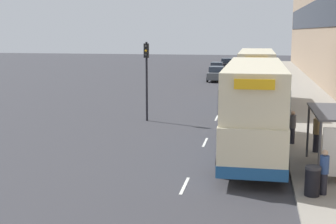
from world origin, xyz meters
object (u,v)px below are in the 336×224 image
(double_decker_bus_ahead, at_px, (256,77))
(car_1, at_px, (217,69))
(car_0, at_px, (216,74))
(litter_bin, at_px, (312,181))
(pedestrian_2, at_px, (317,133))
(car_3, at_px, (227,64))
(pedestrian_at_shelter, at_px, (324,172))
(car_2, at_px, (260,68))
(pedestrian_1, at_px, (292,127))
(traffic_light_far_kerb, at_px, (147,68))
(double_decker_bus_near, at_px, (254,107))

(double_decker_bus_ahead, bearing_deg, car_1, 101.24)
(car_0, height_order, litter_bin, car_0)
(car_1, bearing_deg, pedestrian_2, 101.32)
(car_3, distance_m, litter_bin, 56.01)
(pedestrian_at_shelter, bearing_deg, pedestrian_2, 85.56)
(car_1, distance_m, pedestrian_at_shelter, 47.02)
(double_decker_bus_ahead, xyz_separation_m, pedestrian_2, (2.89, -14.23, -1.21))
(car_3, bearing_deg, car_2, 126.13)
(car_3, height_order, pedestrian_at_shelter, car_3)
(pedestrian_1, bearing_deg, pedestrian_2, -57.10)
(car_1, bearing_deg, car_2, -157.38)
(car_1, bearing_deg, car_3, -95.04)
(double_decker_bus_ahead, distance_m, pedestrian_at_shelter, 20.46)
(pedestrian_2, bearing_deg, traffic_light_far_kerb, 145.10)
(double_decker_bus_ahead, distance_m, car_3, 35.47)
(car_3, distance_m, pedestrian_at_shelter, 55.86)
(car_0, xyz_separation_m, pedestrian_2, (7.49, -32.57, 0.22))
(double_decker_bus_ahead, distance_m, pedestrian_1, 12.89)
(litter_bin, bearing_deg, pedestrian_at_shelter, 27.10)
(traffic_light_far_kerb, bearing_deg, double_decker_bus_near, -46.92)
(car_1, distance_m, car_2, 6.14)
(car_2, xyz_separation_m, litter_bin, (1.55, -48.97, -0.18))
(car_2, relative_size, car_3, 0.96)
(car_2, bearing_deg, double_decker_bus_near, -90.69)
(car_2, relative_size, litter_bin, 4.02)
(double_decker_bus_ahead, bearing_deg, pedestrian_at_shelter, -83.19)
(double_decker_bus_ahead, height_order, pedestrian_1, double_decker_bus_ahead)
(double_decker_bus_ahead, xyz_separation_m, car_0, (-4.60, 18.34, -1.43))
(double_decker_bus_ahead, height_order, pedestrian_2, double_decker_bus_ahead)
(car_0, xyz_separation_m, pedestrian_1, (6.49, -31.03, 0.14))
(car_2, height_order, pedestrian_1, pedestrian_1)
(car_2, relative_size, pedestrian_2, 2.32)
(pedestrian_at_shelter, bearing_deg, car_3, 97.01)
(car_3, height_order, litter_bin, car_3)
(car_1, height_order, car_2, car_2)
(car_2, distance_m, pedestrian_at_shelter, 48.81)
(car_1, bearing_deg, pedestrian_1, 100.34)
(car_3, bearing_deg, car_0, 89.31)
(car_3, relative_size, pedestrian_2, 2.42)
(pedestrian_at_shelter, bearing_deg, pedestrian_1, 93.99)
(pedestrian_1, bearing_deg, double_decker_bus_ahead, 98.48)
(double_decker_bus_near, distance_m, car_0, 33.42)
(car_0, xyz_separation_m, car_1, (-0.60, 7.80, -0.01))
(pedestrian_at_shelter, bearing_deg, double_decker_bus_ahead, 96.81)
(double_decker_bus_near, xyz_separation_m, car_2, (0.52, 43.23, -1.43))
(car_3, bearing_deg, traffic_light_far_kerb, 86.60)
(car_1, xyz_separation_m, pedestrian_at_shelter, (7.61, -46.40, 0.11))
(pedestrian_1, distance_m, traffic_light_far_kerb, 10.57)
(pedestrian_at_shelter, relative_size, litter_bin, 1.52)
(car_1, height_order, litter_bin, car_1)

